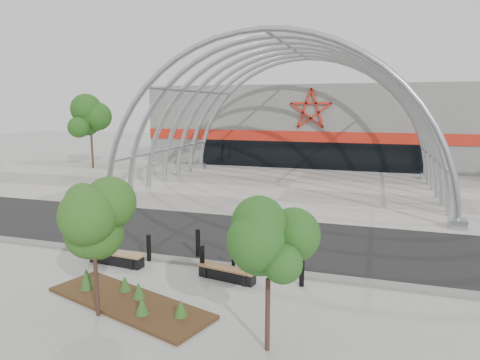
{
  "coord_description": "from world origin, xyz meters",
  "views": [
    {
      "loc": [
        5.94,
        -14.68,
        6.04
      ],
      "look_at": [
        0.0,
        4.0,
        2.6
      ],
      "focal_mm": 32.0,
      "sensor_mm": 36.0,
      "label": 1
    }
  ],
  "objects_px": {
    "street_tree_1": "(268,249)",
    "bench_0": "(117,258)",
    "street_tree_0": "(93,228)",
    "bollard_2": "(233,259)",
    "bench_1": "(227,274)"
  },
  "relations": [
    {
      "from": "bench_0",
      "to": "bench_1",
      "type": "bearing_deg",
      "value": -1.38
    },
    {
      "from": "street_tree_1",
      "to": "bollard_2",
      "type": "xyz_separation_m",
      "value": [
        -2.48,
        4.74,
        -2.2
      ]
    },
    {
      "from": "street_tree_1",
      "to": "bench_1",
      "type": "relative_size",
      "value": 1.67
    },
    {
      "from": "street_tree_1",
      "to": "bench_0",
      "type": "height_order",
      "value": "street_tree_1"
    },
    {
      "from": "bollard_2",
      "to": "street_tree_0",
      "type": "bearing_deg",
      "value": -120.34
    },
    {
      "from": "street_tree_0",
      "to": "bollard_2",
      "type": "relative_size",
      "value": 4.21
    },
    {
      "from": "street_tree_0",
      "to": "bollard_2",
      "type": "xyz_separation_m",
      "value": [
        2.64,
        4.51,
        -2.2
      ]
    },
    {
      "from": "bollard_2",
      "to": "bench_0",
      "type": "bearing_deg",
      "value": -169.34
    },
    {
      "from": "bench_0",
      "to": "bench_1",
      "type": "distance_m",
      "value": 4.53
    },
    {
      "from": "street_tree_0",
      "to": "bench_0",
      "type": "xyz_separation_m",
      "value": [
        -1.81,
        3.67,
        -2.4
      ]
    },
    {
      "from": "street_tree_1",
      "to": "bench_0",
      "type": "xyz_separation_m",
      "value": [
        -6.93,
        3.9,
        -2.4
      ]
    },
    {
      "from": "street_tree_0",
      "to": "bollard_2",
      "type": "height_order",
      "value": "street_tree_0"
    },
    {
      "from": "street_tree_0",
      "to": "street_tree_1",
      "type": "xyz_separation_m",
      "value": [
        5.12,
        -0.23,
        0.0
      ]
    },
    {
      "from": "street_tree_1",
      "to": "bench_1",
      "type": "bearing_deg",
      "value": 122.31
    },
    {
      "from": "street_tree_1",
      "to": "bollard_2",
      "type": "relative_size",
      "value": 4.21
    }
  ]
}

